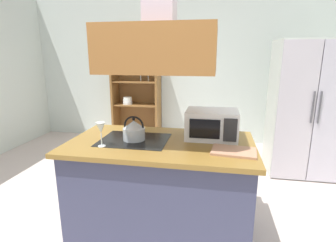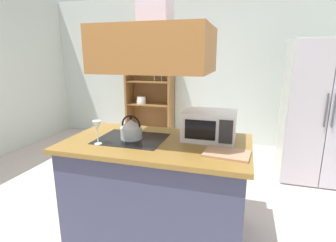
{
  "view_description": "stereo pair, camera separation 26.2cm",
  "coord_description": "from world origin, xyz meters",
  "px_view_note": "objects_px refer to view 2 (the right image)",
  "views": [
    {
      "loc": [
        0.63,
        -2.08,
        1.64
      ],
      "look_at": [
        0.17,
        0.42,
        1.0
      ],
      "focal_mm": 28.14,
      "sensor_mm": 36.0,
      "label": 1
    },
    {
      "loc": [
        0.88,
        -2.02,
        1.64
      ],
      "look_at": [
        0.17,
        0.42,
        1.0
      ],
      "focal_mm": 28.14,
      "sensor_mm": 36.0,
      "label": 2
    }
  ],
  "objects_px": {
    "refrigerator": "(320,112)",
    "microwave": "(209,125)",
    "wine_glass_on_counter": "(97,127)",
    "kettle": "(131,129)",
    "dish_cabinet": "(151,100)",
    "cutting_board": "(227,154)"
  },
  "relations": [
    {
      "from": "refrigerator",
      "to": "kettle",
      "type": "relative_size",
      "value": 8.45
    },
    {
      "from": "kettle",
      "to": "dish_cabinet",
      "type": "bearing_deg",
      "value": 106.64
    },
    {
      "from": "cutting_board",
      "to": "dish_cabinet",
      "type": "bearing_deg",
      "value": 120.22
    },
    {
      "from": "dish_cabinet",
      "to": "kettle",
      "type": "bearing_deg",
      "value": -73.36
    },
    {
      "from": "kettle",
      "to": "wine_glass_on_counter",
      "type": "relative_size",
      "value": 1.06
    },
    {
      "from": "refrigerator",
      "to": "dish_cabinet",
      "type": "xyz_separation_m",
      "value": [
        -2.73,
        1.01,
        -0.13
      ]
    },
    {
      "from": "dish_cabinet",
      "to": "wine_glass_on_counter",
      "type": "distance_m",
      "value": 3.0
    },
    {
      "from": "kettle",
      "to": "microwave",
      "type": "height_order",
      "value": "microwave"
    },
    {
      "from": "dish_cabinet",
      "to": "cutting_board",
      "type": "relative_size",
      "value": 5.2
    },
    {
      "from": "kettle",
      "to": "cutting_board",
      "type": "distance_m",
      "value": 0.88
    },
    {
      "from": "refrigerator",
      "to": "microwave",
      "type": "bearing_deg",
      "value": -129.43
    },
    {
      "from": "kettle",
      "to": "microwave",
      "type": "xyz_separation_m",
      "value": [
        0.68,
        0.19,
        0.04
      ]
    },
    {
      "from": "refrigerator",
      "to": "wine_glass_on_counter",
      "type": "xyz_separation_m",
      "value": [
        -2.14,
        -1.92,
        0.13
      ]
    },
    {
      "from": "dish_cabinet",
      "to": "microwave",
      "type": "height_order",
      "value": "dish_cabinet"
    },
    {
      "from": "kettle",
      "to": "wine_glass_on_counter",
      "type": "distance_m",
      "value": 0.31
    },
    {
      "from": "refrigerator",
      "to": "cutting_board",
      "type": "distance_m",
      "value": 2.14
    },
    {
      "from": "refrigerator",
      "to": "dish_cabinet",
      "type": "relative_size",
      "value": 1.04
    },
    {
      "from": "cutting_board",
      "to": "wine_glass_on_counter",
      "type": "xyz_separation_m",
      "value": [
        -1.07,
        -0.06,
        0.14
      ]
    },
    {
      "from": "refrigerator",
      "to": "microwave",
      "type": "xyz_separation_m",
      "value": [
        -1.25,
        -1.52,
        0.11
      ]
    },
    {
      "from": "refrigerator",
      "to": "microwave",
      "type": "distance_m",
      "value": 1.97
    },
    {
      "from": "refrigerator",
      "to": "dish_cabinet",
      "type": "bearing_deg",
      "value": 159.75
    },
    {
      "from": "wine_glass_on_counter",
      "to": "kettle",
      "type": "bearing_deg",
      "value": 45.45
    }
  ]
}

